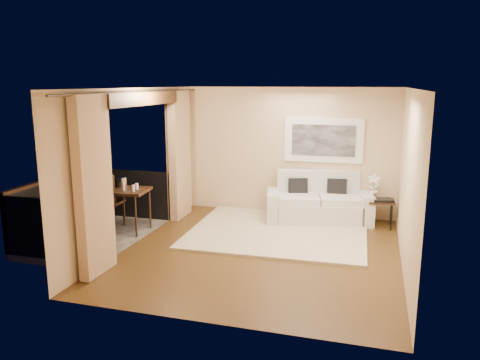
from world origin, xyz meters
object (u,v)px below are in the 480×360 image
(side_table, at_px, (381,203))
(bistro_table, at_px, (129,194))
(sofa, at_px, (318,204))
(ice_bucket, at_px, (122,182))
(balcony_chair_far, at_px, (106,197))
(balcony_chair_near, at_px, (61,211))
(orchid, at_px, (374,186))

(side_table, bearing_deg, bistro_table, -160.68)
(sofa, relative_size, side_table, 4.12)
(side_table, bearing_deg, ice_bucket, -162.72)
(sofa, xyz_separation_m, balcony_chair_far, (-3.86, -1.69, 0.28))
(bistro_table, bearing_deg, balcony_chair_far, 178.88)
(ice_bucket, bearing_deg, bistro_table, -31.72)
(ice_bucket, bearing_deg, balcony_chair_near, -135.12)
(orchid, distance_m, balcony_chair_near, 5.98)
(balcony_chair_far, bearing_deg, sofa, -159.33)
(sofa, bearing_deg, balcony_chair_near, -163.35)
(orchid, xyz_separation_m, balcony_chair_far, (-4.94, -1.78, -0.14))
(balcony_chair_far, relative_size, ice_bucket, 5.45)
(balcony_chair_far, bearing_deg, orchid, -163.20)
(balcony_chair_near, bearing_deg, balcony_chair_far, 51.43)
(side_table, relative_size, balcony_chair_near, 0.62)
(orchid, height_order, ice_bucket, orchid)
(bistro_table, height_order, balcony_chair_far, balcony_chair_far)
(orchid, relative_size, bistro_table, 0.59)
(side_table, distance_m, balcony_chair_near, 6.04)
(balcony_chair_far, relative_size, balcony_chair_near, 1.26)
(balcony_chair_far, bearing_deg, bistro_table, 175.86)
(orchid, height_order, bistro_table, orchid)
(side_table, relative_size, ice_bucket, 2.70)
(sofa, bearing_deg, bistro_table, -165.13)
(side_table, bearing_deg, sofa, 175.66)
(side_table, distance_m, balcony_chair_far, 5.34)
(orchid, distance_m, balcony_chair_far, 5.25)
(balcony_chair_near, distance_m, ice_bucket, 1.21)
(balcony_chair_near, bearing_deg, orchid, 21.85)
(sofa, xyz_separation_m, side_table, (1.23, -0.09, 0.13))
(sofa, distance_m, orchid, 1.16)
(side_table, height_order, balcony_chair_near, balcony_chair_near)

